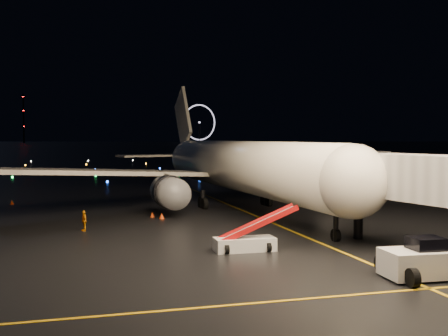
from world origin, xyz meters
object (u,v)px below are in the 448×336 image
at_px(pushback_tug, 426,258).
at_px(airliner, 231,139).
at_px(crew_c, 84,221).
at_px(belt_loader, 245,230).

bearing_deg(pushback_tug, airliner, 95.46).
distance_m(pushback_tug, crew_c, 27.06).
xyz_separation_m(belt_loader, crew_c, (-10.16, 11.16, -0.60)).
bearing_deg(pushback_tug, belt_loader, 131.00).
height_order(airliner, crew_c, airliner).
relative_size(airliner, pushback_tug, 11.32).
height_order(pushback_tug, crew_c, pushback_tug).
distance_m(airliner, pushback_tug, 34.48).
bearing_deg(airliner, crew_c, -144.37).
height_order(airliner, belt_loader, airliner).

